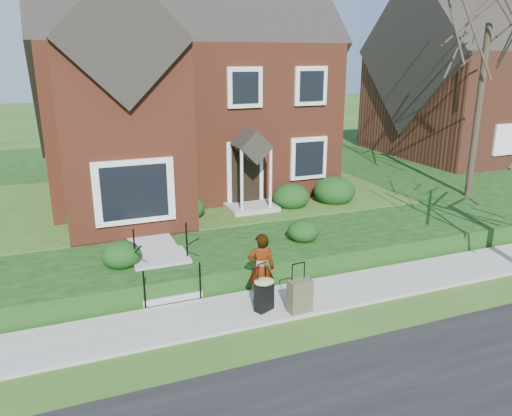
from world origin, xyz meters
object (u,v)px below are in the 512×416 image
woman (261,269)px  suitcase_olive (300,296)px  suitcase_black (264,292)px  front_steps (164,271)px

woman → suitcase_olive: bearing=150.2°
woman → suitcase_black: (-0.08, -0.38, -0.41)m
front_steps → suitcase_olive: size_ratio=1.77×
front_steps → woman: size_ratio=1.19×
suitcase_black → suitcase_olive: bearing=-49.9°
woman → suitcase_black: bearing=95.8°
woman → suitcase_black: size_ratio=1.50×
woman → suitcase_olive: size_ratio=1.49×
woman → suitcase_olive: woman is taller
woman → suitcase_black: 0.56m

